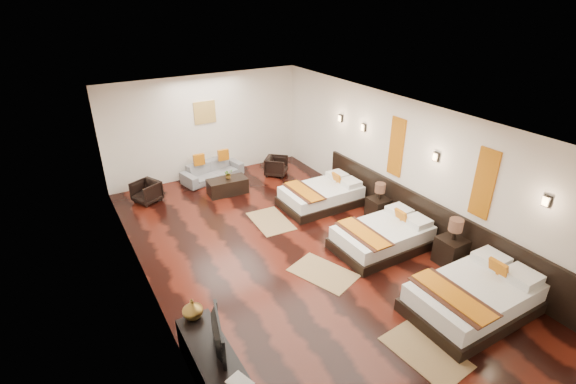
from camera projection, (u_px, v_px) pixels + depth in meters
floor at (296, 255)px, 8.44m from camera, size 5.50×9.50×0.01m
ceiling at (297, 119)px, 7.22m from camera, size 5.50×9.50×0.01m
back_wall at (206, 127)px, 11.52m from camera, size 5.50×0.01×2.80m
left_wall at (146, 232)px, 6.58m from camera, size 0.01×9.50×2.80m
right_wall at (405, 164)px, 9.08m from camera, size 0.01×9.50×2.80m
headboard_panel at (426, 219)px, 8.86m from camera, size 0.08×6.60×0.90m
bed_near at (475, 297)px, 6.90m from camera, size 2.15×1.35×0.82m
bed_mid at (383, 236)px, 8.60m from camera, size 1.96×1.23×0.75m
bed_far at (322, 195)px, 10.31m from camera, size 1.93×1.21×0.74m
nightstand_a at (451, 248)px, 8.08m from camera, size 0.49×0.49×0.96m
nightstand_b at (378, 206)px, 9.71m from camera, size 0.44×0.44×0.87m
jute_mat_near at (425, 352)px, 6.20m from camera, size 0.86×1.26×0.01m
jute_mat_mid at (323, 273)px, 7.92m from camera, size 1.12×1.39×0.01m
jute_mat_far at (271, 221)px, 9.67m from camera, size 0.81×1.24×0.01m
tv_console at (216, 371)px, 5.57m from camera, size 0.50×1.80×0.55m
tv at (213, 335)px, 5.46m from camera, size 0.31×0.82×0.47m
figurine at (193, 309)px, 6.02m from camera, size 0.34×0.34×0.31m
sofa at (212, 171)px, 11.69m from camera, size 1.81×1.03×0.50m
armchair_left at (146, 192)px, 10.44m from camera, size 0.78×0.77×0.54m
armchair_right at (276, 166)px, 11.94m from camera, size 0.82×0.82×0.53m
coffee_table at (227, 186)px, 10.90m from camera, size 1.03×0.56×0.40m
table_plant at (228, 174)px, 10.81m from camera, size 0.25×0.23×0.24m
orange_panel_a at (484, 184)px, 7.47m from camera, size 0.04×0.40×1.30m
orange_panel_b at (396, 147)px, 9.17m from camera, size 0.04×0.40×1.30m
sconce_near at (546, 201)px, 6.54m from camera, size 0.07×0.12×0.18m
sconce_mid at (436, 157)px, 8.24m from camera, size 0.07×0.12×0.18m
sconce_far at (363, 127)px, 9.95m from camera, size 0.07×0.12×0.18m
sconce_lounge at (341, 118)px, 10.65m from camera, size 0.07×0.12×0.18m
gold_artwork at (205, 112)px, 11.33m from camera, size 0.60×0.04×0.60m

